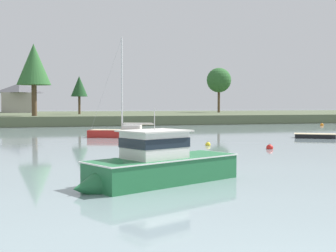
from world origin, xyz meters
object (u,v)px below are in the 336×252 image
Objects in this scene: cruiser_green at (151,173)px; mooring_buoy_red at (270,148)px; sailboat_red at (129,135)px; mooring_buoy_orange at (322,125)px; mooring_buoy_yellow at (208,145)px; dinghy_black at (315,137)px.

mooring_buoy_red is (11.93, 11.54, -0.39)m from cruiser_green.
sailboat_red is (4.67, 25.93, -0.25)m from cruiser_green.
mooring_buoy_orange is 1.22× the size of mooring_buoy_yellow.
dinghy_black is 0.41× the size of sailboat_red.
dinghy_black is at bearing -127.16° from mooring_buoy_orange.
dinghy_black reaches higher than mooring_buoy_orange.
dinghy_black is (21.51, 19.83, -0.33)m from cruiser_green.
mooring_buoy_red is (3.20, -3.90, 0.01)m from mooring_buoy_yellow.
sailboat_red is 18.05× the size of mooring_buoy_orange.
dinghy_black is at bearing 42.67° from cruiser_green.
mooring_buoy_yellow is (-29.51, -26.46, -0.02)m from mooring_buoy_orange.
dinghy_black is 13.51m from mooring_buoy_yellow.
sailboat_red is 22.10× the size of mooring_buoy_yellow.
mooring_buoy_yellow is at bearing -138.12° from mooring_buoy_orange.
mooring_buoy_red is (-9.58, -8.29, -0.06)m from dinghy_black.
mooring_buoy_orange is at bearing 52.84° from dinghy_black.
sailboat_red reaches higher than dinghy_black.
mooring_buoy_yellow is 0.85× the size of mooring_buoy_red.
sailboat_red reaches higher than mooring_buoy_orange.
mooring_buoy_orange is at bearing 49.08° from mooring_buoy_red.
cruiser_green reaches higher than mooring_buoy_red.
mooring_buoy_orange is 39.63m from mooring_buoy_yellow.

